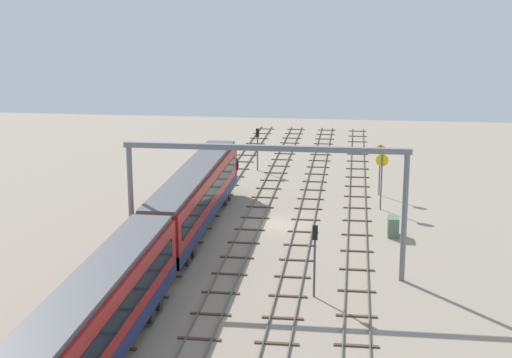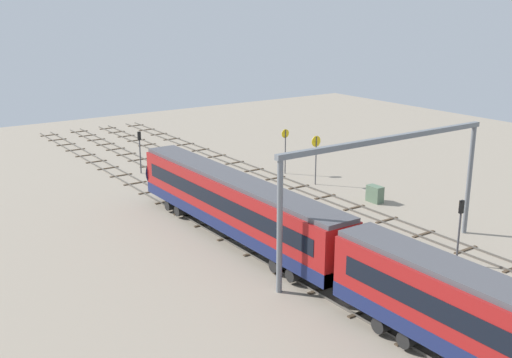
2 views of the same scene
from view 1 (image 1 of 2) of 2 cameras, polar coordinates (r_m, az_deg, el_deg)
name	(u,v)px [view 1 (image 1 of 2)]	position (r m, az deg, el deg)	size (l,w,h in m)	color
ground_plane	(278,225)	(62.17, 1.66, -3.43)	(109.10, 109.10, 0.00)	gray
track_near_foreground	(357,227)	(61.88, 7.51, -3.57)	(93.10, 2.40, 0.16)	#59544C
track_second_near	(304,225)	(61.99, 3.60, -3.44)	(93.10, 2.40, 0.16)	#59544C
track_middle	(252,223)	(62.39, -0.27, -3.30)	(93.10, 2.40, 0.16)	#59544C
track_with_train	(201,221)	(63.06, -4.07, -3.15)	(93.10, 2.40, 0.16)	#59544C
train	(157,245)	(49.26, -7.35, -4.91)	(50.40, 3.24, 4.80)	maroon
overhead_gantry	(265,178)	(49.65, 0.66, 0.07)	(0.40, 18.61, 8.75)	slate
speed_sign_near_foreground	(382,172)	(66.61, 9.31, 0.50)	(0.14, 1.08, 4.90)	#4C4C51
speed_sign_mid_trackside	(380,162)	(71.49, 9.19, 1.23)	(0.14, 0.91, 4.75)	#4C4C51
signal_light_trackside_approach	(257,143)	(80.66, 0.11, 2.69)	(0.31, 0.32, 4.48)	#4C4C51
signal_light_trackside_departure	(315,250)	(46.99, 4.39, -5.31)	(0.31, 0.32, 4.59)	#4C4C51
relay_cabinet	(393,226)	(60.14, 10.15, -3.49)	(1.52, 0.83, 1.50)	#597259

